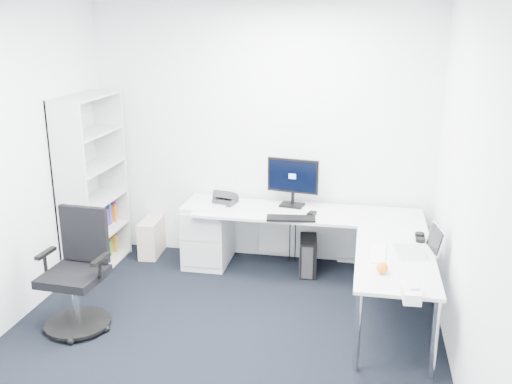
% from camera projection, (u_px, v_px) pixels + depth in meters
% --- Properties ---
extents(ground, '(4.20, 4.20, 0.00)m').
position_uv_depth(ground, '(211.00, 360.00, 4.40)').
color(ground, black).
extents(wall_back, '(3.60, 0.02, 2.70)m').
position_uv_depth(wall_back, '(261.00, 135.00, 5.98)').
color(wall_back, white).
rests_on(wall_back, ground).
extents(wall_front, '(3.60, 0.02, 2.70)m').
position_uv_depth(wall_front, '(46.00, 360.00, 2.03)').
color(wall_front, white).
rests_on(wall_front, ground).
extents(wall_right, '(0.02, 4.20, 2.70)m').
position_uv_depth(wall_right, '(476.00, 208.00, 3.68)').
color(wall_right, white).
rests_on(wall_right, ground).
extents(l_desk, '(2.28, 1.28, 0.66)m').
position_uv_depth(l_desk, '(303.00, 255.00, 5.52)').
color(l_desk, silver).
rests_on(l_desk, ground).
extents(drawer_pedestal, '(0.45, 0.55, 0.68)m').
position_uv_depth(drawer_pedestal, '(208.00, 233.00, 6.06)').
color(drawer_pedestal, silver).
rests_on(drawer_pedestal, ground).
extents(bookshelf, '(0.35, 0.91, 1.82)m').
position_uv_depth(bookshelf, '(92.00, 184.00, 5.79)').
color(bookshelf, silver).
rests_on(bookshelf, ground).
extents(task_chair, '(0.60, 0.60, 1.02)m').
position_uv_depth(task_chair, '(73.00, 273.00, 4.70)').
color(task_chair, black).
rests_on(task_chair, ground).
extents(black_pc_tower, '(0.21, 0.40, 0.37)m').
position_uv_depth(black_pc_tower, '(308.00, 255.00, 5.87)').
color(black_pc_tower, black).
rests_on(black_pc_tower, ground).
extents(beige_pc_tower, '(0.22, 0.44, 0.41)m').
position_uv_depth(beige_pc_tower, '(152.00, 237.00, 6.32)').
color(beige_pc_tower, beige).
rests_on(beige_pc_tower, ground).
extents(power_strip, '(0.33, 0.07, 0.04)m').
position_uv_depth(power_strip, '(353.00, 261.00, 6.16)').
color(power_strip, white).
rests_on(power_strip, ground).
extents(monitor, '(0.56, 0.25, 0.51)m').
position_uv_depth(monitor, '(292.00, 182.00, 5.83)').
color(monitor, black).
rests_on(monitor, l_desk).
extents(black_keyboard, '(0.48, 0.22, 0.02)m').
position_uv_depth(black_keyboard, '(291.00, 218.00, 5.50)').
color(black_keyboard, black).
rests_on(black_keyboard, l_desk).
extents(mouse, '(0.09, 0.12, 0.03)m').
position_uv_depth(mouse, '(312.00, 214.00, 5.61)').
color(mouse, black).
rests_on(mouse, l_desk).
extents(desk_phone, '(0.25, 0.25, 0.15)m').
position_uv_depth(desk_phone, '(225.00, 197.00, 5.96)').
color(desk_phone, '#29292C').
rests_on(desk_phone, l_desk).
extents(laptop, '(0.39, 0.38, 0.24)m').
position_uv_depth(laptop, '(411.00, 239.00, 4.68)').
color(laptop, silver).
rests_on(laptop, l_desk).
extents(white_keyboard, '(0.14, 0.41, 0.01)m').
position_uv_depth(white_keyboard, '(378.00, 253.00, 4.69)').
color(white_keyboard, white).
rests_on(white_keyboard, l_desk).
extents(headphones, '(0.13, 0.20, 0.05)m').
position_uv_depth(headphones, '(420.00, 236.00, 5.01)').
color(headphones, black).
rests_on(headphones, l_desk).
extents(orange_fruit, '(0.09, 0.09, 0.09)m').
position_uv_depth(orange_fruit, '(382.00, 268.00, 4.32)').
color(orange_fruit, orange).
rests_on(orange_fruit, l_desk).
extents(tissue_box, '(0.13, 0.24, 0.08)m').
position_uv_depth(tissue_box, '(411.00, 293.00, 3.93)').
color(tissue_box, white).
rests_on(tissue_box, l_desk).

